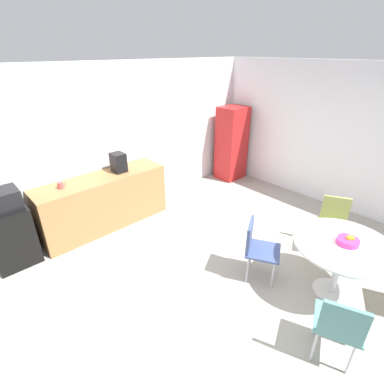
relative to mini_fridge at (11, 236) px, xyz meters
The scene contains 13 objects.
ground_plane 3.37m from the mini_fridge, 52.51° to the right, with size 6.00×6.00×0.00m, color #9E998E.
wall_back 2.24m from the mini_fridge, ahead, with size 6.00×0.10×2.60m, color silver.
wall_side_right 5.75m from the mini_fridge, 27.77° to the right, with size 0.10×6.00×2.60m, color silver.
counter_block 1.42m from the mini_fridge, ahead, with size 2.13×0.60×0.90m, color #9E7042.
mini_fridge is the anchor object (origin of this frame).
locker_cabinet 4.60m from the mini_fridge, ahead, with size 0.60×0.50×1.64m, color #B21E1E.
round_table 4.32m from the mini_fridge, 51.07° to the right, with size 1.13×1.13×0.75m.
chair_olive 4.63m from the mini_fridge, 39.09° to the right, with size 0.56×0.56×0.83m.
chair_navy 3.36m from the mini_fridge, 48.17° to the right, with size 0.57×0.57×0.83m.
chair_teal 4.14m from the mini_fridge, 64.19° to the right, with size 0.55×0.55×0.83m.
fruit_bowl 4.37m from the mini_fridge, 51.02° to the right, with size 0.24×0.24×0.11m.
mug_white 0.95m from the mini_fridge, ahead, with size 0.13×0.08×0.09m.
coffee_maker 1.88m from the mini_fridge, ahead, with size 0.20×0.24×0.32m, color black.
Camera 1 is at (-2.42, -1.47, 2.76)m, focal length 26.77 mm.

